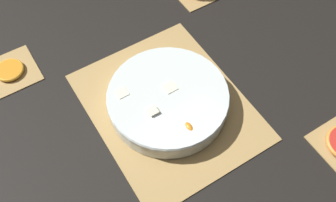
% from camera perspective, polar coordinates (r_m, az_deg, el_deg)
% --- Properties ---
extents(ground_plane, '(6.00, 6.00, 0.00)m').
position_cam_1_polar(ground_plane, '(1.00, -0.00, -0.84)').
color(ground_plane, black).
extents(bamboo_mat_center, '(0.45, 0.37, 0.01)m').
position_cam_1_polar(bamboo_mat_center, '(1.00, -0.00, -0.74)').
color(bamboo_mat_center, '#A8844C').
rests_on(bamboo_mat_center, ground_plane).
extents(coaster_mat_far_right, '(0.14, 0.14, 0.01)m').
position_cam_1_polar(coaster_mat_far_right, '(1.14, -21.90, 3.95)').
color(coaster_mat_far_right, '#A8844C').
rests_on(coaster_mat_far_right, ground_plane).
extents(fruit_salad_bowl, '(0.30, 0.30, 0.06)m').
position_cam_1_polar(fruit_salad_bowl, '(0.97, -0.00, 0.25)').
color(fruit_salad_bowl, silver).
rests_on(fruit_salad_bowl, bamboo_mat_center).
extents(orange_slice_whole, '(0.08, 0.08, 0.01)m').
position_cam_1_polar(orange_slice_whole, '(1.13, -22.03, 4.19)').
color(orange_slice_whole, orange).
rests_on(orange_slice_whole, coaster_mat_far_right).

